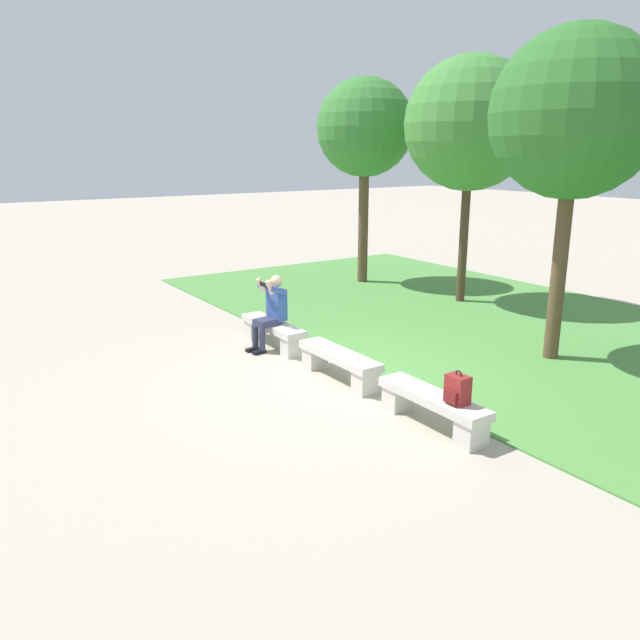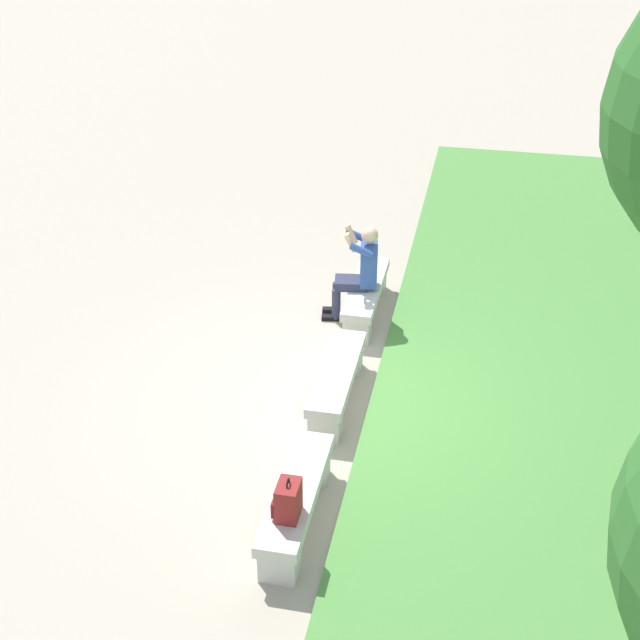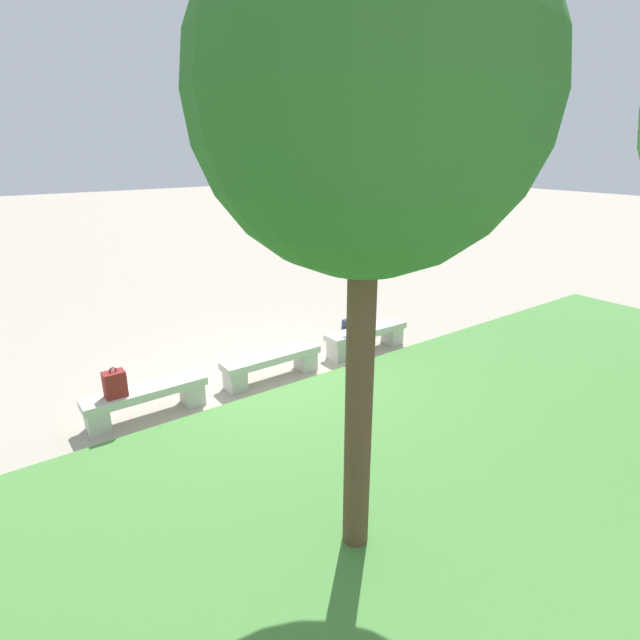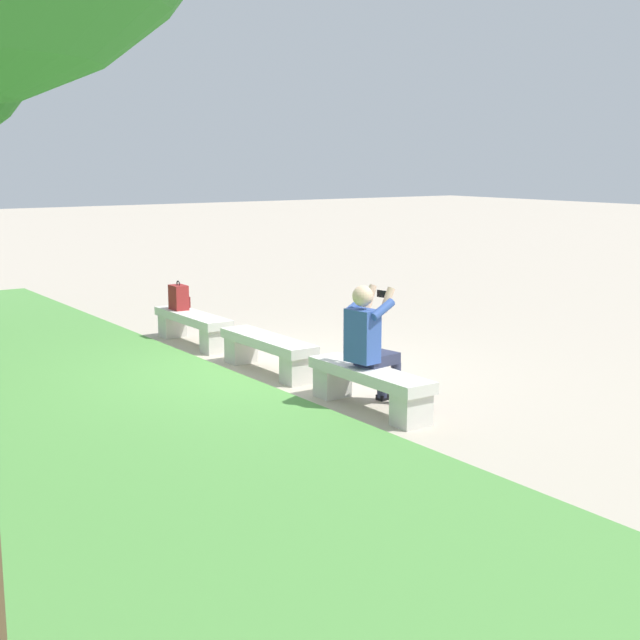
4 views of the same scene
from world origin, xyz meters
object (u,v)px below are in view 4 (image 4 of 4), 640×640
Objects in this scene: person_photographer at (370,339)px; backpack at (179,298)px; bench_main at (370,383)px; bench_mid at (193,324)px; bench_near at (268,349)px.

backpack is (4.41, 0.09, -0.11)m from person_photographer.
bench_main is 1.00× the size of bench_mid.
person_photographer is 4.41m from backpack.
bench_near is 3.99× the size of backpack.
bench_mid is at bearing -178.16° from backpack.
bench_near is 2.47m from backpack.
backpack is at bearing 1.16° from person_photographer.
person_photographer reaches higher than bench_near.
person_photographer is at bearing -177.76° from bench_near.
bench_main is at bearing 180.00° from bench_near.
bench_near is at bearing 2.24° from person_photographer.
person_photographer is at bearing -178.91° from bench_mid.
backpack is at bearing 1.84° from bench_mid.
bench_mid is 0.51m from backpack.
person_photographer is at bearing -38.03° from bench_main.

